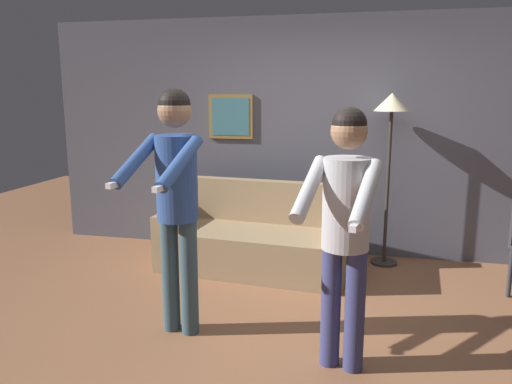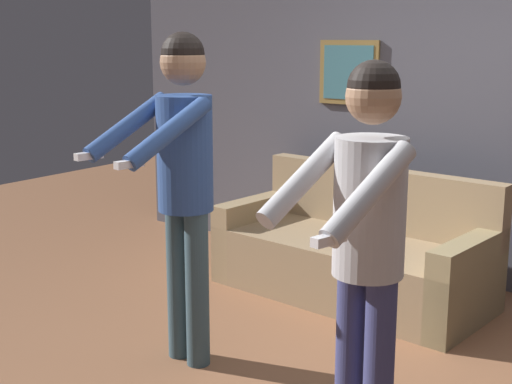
{
  "view_description": "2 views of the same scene",
  "coord_description": "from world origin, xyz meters",
  "px_view_note": "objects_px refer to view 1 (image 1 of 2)",
  "views": [
    {
      "loc": [
        0.47,
        -3.54,
        1.79
      ],
      "look_at": [
        -0.29,
        -0.22,
        1.11
      ],
      "focal_mm": 35.0,
      "sensor_mm": 36.0,
      "label": 1
    },
    {
      "loc": [
        1.63,
        -3.04,
        1.79
      ],
      "look_at": [
        -0.43,
        -0.19,
        1.03
      ],
      "focal_mm": 50.0,
      "sensor_mm": 36.0,
      "label": 2
    }
  ],
  "objects_px": {
    "couch": "(256,242)",
    "person_standing_right": "(345,216)",
    "person_standing_left": "(176,187)",
    "torchiere_lamp": "(391,120)"
  },
  "relations": [
    {
      "from": "couch",
      "to": "person_standing_right",
      "type": "distance_m",
      "value": 2.12
    },
    {
      "from": "person_standing_left",
      "to": "couch",
      "type": "bearing_deg",
      "value": 80.46
    },
    {
      "from": "person_standing_left",
      "to": "person_standing_right",
      "type": "relative_size",
      "value": 1.07
    },
    {
      "from": "person_standing_left",
      "to": "person_standing_right",
      "type": "xyz_separation_m",
      "value": [
        1.22,
        -0.24,
        -0.09
      ]
    },
    {
      "from": "couch",
      "to": "torchiere_lamp",
      "type": "height_order",
      "value": "torchiere_lamp"
    },
    {
      "from": "couch",
      "to": "person_standing_right",
      "type": "relative_size",
      "value": 1.16
    },
    {
      "from": "couch",
      "to": "person_standing_right",
      "type": "height_order",
      "value": "person_standing_right"
    },
    {
      "from": "torchiere_lamp",
      "to": "person_standing_right",
      "type": "height_order",
      "value": "torchiere_lamp"
    },
    {
      "from": "person_standing_right",
      "to": "torchiere_lamp",
      "type": "bearing_deg",
      "value": 81.44
    },
    {
      "from": "torchiere_lamp",
      "to": "person_standing_left",
      "type": "relative_size",
      "value": 0.98
    }
  ]
}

